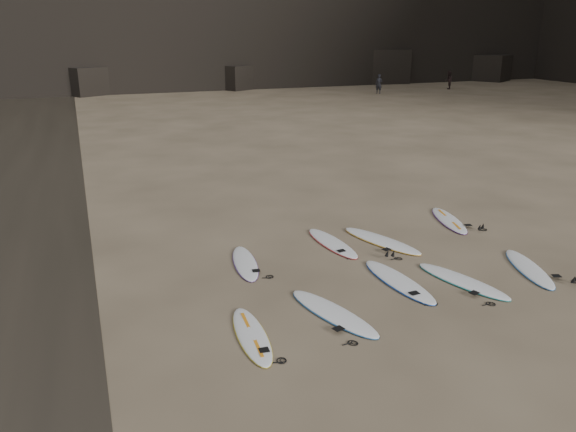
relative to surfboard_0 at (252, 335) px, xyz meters
name	(u,v)px	position (x,y,z in m)	size (l,w,h in m)	color
ground	(409,286)	(4.21, 0.92, -0.04)	(240.00, 240.00, 0.00)	#897559
surfboard_0	(252,335)	(0.00, 0.00, 0.00)	(0.57, 2.36, 0.09)	white
surfboard_1	(333,312)	(1.91, 0.26, 0.01)	(0.64, 2.66, 0.10)	white
surfboard_2	(399,281)	(4.05, 1.15, 0.01)	(0.65, 2.73, 0.10)	white
surfboard_3	(462,281)	(5.51, 0.62, 0.00)	(0.63, 2.60, 0.09)	white
surfboard_4	(529,268)	(7.56, 0.64, 0.00)	(0.60, 2.50, 0.09)	white
surfboard_5	(245,263)	(0.90, 3.52, 0.00)	(0.56, 2.35, 0.08)	white
surfboard_6	(332,243)	(3.62, 4.02, 0.00)	(0.62, 2.56, 0.09)	white
surfboard_7	(381,240)	(5.01, 3.67, 0.01)	(0.67, 2.79, 0.10)	white
surfboard_8	(449,220)	(7.92, 4.52, 0.00)	(0.62, 2.58, 0.09)	white
person_a	(379,84)	(23.80, 37.41, 0.83)	(0.64, 0.42, 1.75)	black
person_b	(448,80)	(32.13, 38.30, 0.84)	(0.86, 0.67, 1.77)	black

